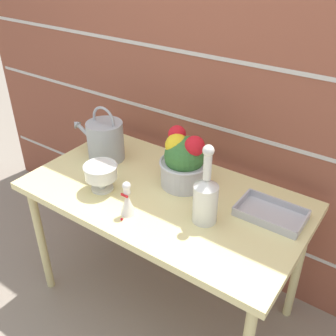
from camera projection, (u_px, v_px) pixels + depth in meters
The scene contains 10 objects.
ground_plane at pixel (164, 298), 2.25m from camera, with size 12.00×12.00×0.00m, color gray.
brick_wall at pixel (217, 91), 2.00m from camera, with size 3.60×0.08×2.20m.
patio_table at pixel (164, 204), 1.90m from camera, with size 1.34×0.73×0.74m.
watering_can at pixel (105, 140), 2.09m from camera, with size 0.34×0.19×0.30m.
crystal_pedestal_bowl at pixel (101, 173), 1.84m from camera, with size 0.16×0.16×0.13m.
flower_planter at pixel (184, 160), 1.86m from camera, with size 0.24×0.24×0.28m.
glass_decanter at pixel (206, 197), 1.62m from camera, with size 0.11×0.11×0.37m.
figurine_vase at pixel (127, 201), 1.69m from camera, with size 0.07×0.07×0.16m.
wire_tray at pixel (271, 214), 1.71m from camera, with size 0.29×0.18×0.04m.
fallen_petal at pixel (122, 219), 1.69m from camera, with size 0.01×0.01×0.01m.
Camera 1 is at (0.89, -1.23, 1.82)m, focal length 42.00 mm.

